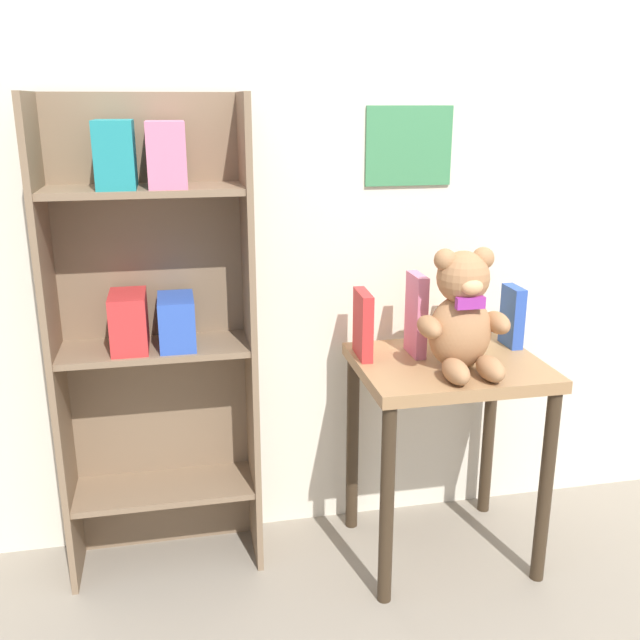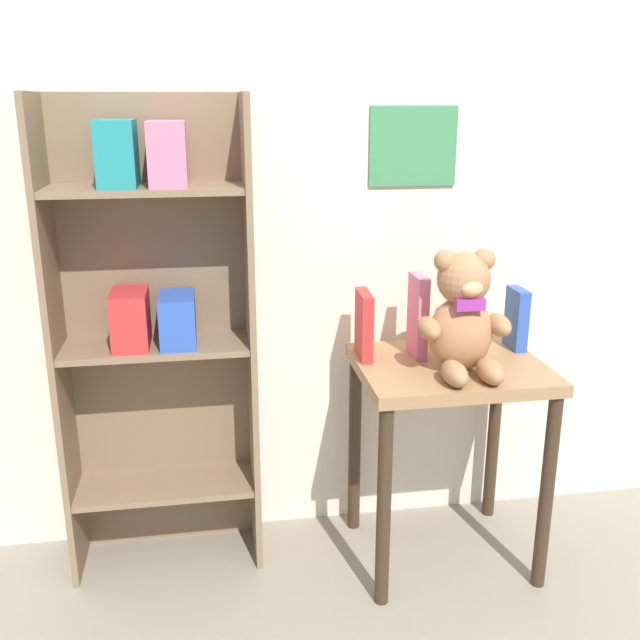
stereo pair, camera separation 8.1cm
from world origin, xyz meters
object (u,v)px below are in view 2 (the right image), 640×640
Objects in this scene: teddy_bear at (463,318)px; bookshelf_side at (155,316)px; book_standing_pink at (418,316)px; book_standing_blue at (517,319)px; display_table at (448,400)px; book_standing_red at (364,325)px; book_standing_yellow at (469,317)px.

bookshelf_side is at bearing 164.79° from teddy_bear.
teddy_bear is at bearing -61.17° from book_standing_pink.
book_standing_pink is at bearing -177.10° from book_standing_blue.
teddy_bear reaches higher than display_table.
book_standing_red is (0.60, -0.07, -0.04)m from bookshelf_side.
teddy_bear is (0.00, -0.07, 0.28)m from display_table.
display_table is at bearing -10.75° from bookshelf_side.
book_standing_blue is at bearing 3.03° from book_standing_red.
bookshelf_side is 0.92m from book_standing_yellow.
book_standing_yellow is at bearing 62.24° from teddy_bear.
display_table is 0.26m from book_standing_pink.
display_table is at bearing -18.14° from book_standing_red.
bookshelf_side reaches higher than book_standing_yellow.
book_standing_blue reaches higher than display_table.
book_standing_blue is at bearing 21.52° from display_table.
display_table is at bearing -137.99° from book_standing_yellow.
book_standing_blue is at bearing 2.53° from book_standing_pink.
bookshelf_side is 0.87m from teddy_bear.
teddy_bear is at bearing -15.21° from bookshelf_side.
bookshelf_side is 6.18× the size of book_standing_yellow.
teddy_bear is at bearing -30.95° from book_standing_red.
teddy_bear is 0.17m from book_standing_pink.
display_table is 0.33m from book_standing_red.
book_standing_red is 0.81× the size of book_standing_pink.
book_standing_pink is (-0.08, 0.15, -0.03)m from teddy_bear.
book_standing_pink is at bearing -6.19° from bookshelf_side.
teddy_bear is (0.84, -0.23, 0.02)m from bookshelf_side.
bookshelf_side reaches higher than display_table.
display_table is 3.25× the size of book_standing_red.
book_standing_pink is at bearing 177.96° from book_standing_yellow.
teddy_bear is 0.17m from book_standing_yellow.
bookshelf_side is at bearing 173.39° from book_standing_yellow.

